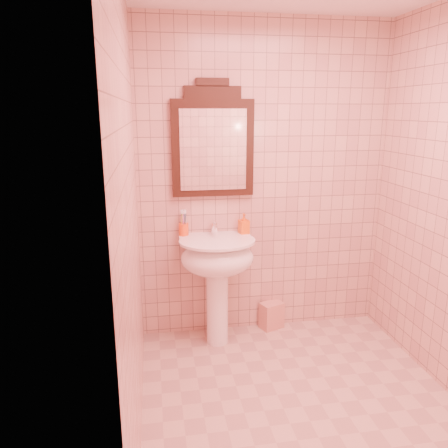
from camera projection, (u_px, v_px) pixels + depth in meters
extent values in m
plane|color=tan|center=(302.00, 406.00, 2.75)|extent=(2.20, 2.20, 0.00)
cube|color=#D2A492|center=(264.00, 183.00, 3.49)|extent=(2.00, 0.02, 2.50)
cylinder|color=white|center=(217.00, 302.00, 3.44)|extent=(0.17, 0.17, 0.70)
ellipsoid|color=white|center=(217.00, 258.00, 3.33)|extent=(0.56, 0.46, 0.28)
cube|color=white|center=(214.00, 238.00, 3.46)|extent=(0.56, 0.15, 0.05)
cylinder|color=white|center=(217.00, 241.00, 3.29)|extent=(0.58, 0.58, 0.02)
cylinder|color=white|center=(214.00, 228.00, 3.44)|extent=(0.04, 0.04, 0.09)
cylinder|color=white|center=(215.00, 226.00, 3.38)|extent=(0.02, 0.10, 0.02)
cylinder|color=white|center=(216.00, 230.00, 3.33)|extent=(0.02, 0.02, 0.04)
cube|color=white|center=(214.00, 221.00, 3.43)|extent=(0.02, 0.07, 0.01)
cube|color=black|center=(213.00, 148.00, 3.33)|extent=(0.63, 0.05, 0.73)
cube|color=black|center=(212.00, 92.00, 3.23)|extent=(0.43, 0.05, 0.09)
cube|color=black|center=(212.00, 82.00, 3.21)|extent=(0.24, 0.05, 0.06)
cube|color=white|center=(213.00, 150.00, 3.30)|extent=(0.51, 0.01, 0.61)
cylinder|color=#EF4D14|center=(184.00, 229.00, 3.41)|extent=(0.08, 0.08, 0.10)
cylinder|color=silver|center=(186.00, 224.00, 3.40)|extent=(0.01, 0.01, 0.18)
cylinder|color=#338CD8|center=(185.00, 224.00, 3.42)|extent=(0.01, 0.01, 0.18)
cylinder|color=#E5334C|center=(183.00, 224.00, 3.42)|extent=(0.01, 0.01, 0.18)
cylinder|color=#3FBF59|center=(181.00, 224.00, 3.41)|extent=(0.01, 0.01, 0.18)
cylinder|color=#D8CC4C|center=(182.00, 225.00, 3.39)|extent=(0.01, 0.01, 0.18)
cylinder|color=purple|center=(183.00, 225.00, 3.38)|extent=(0.01, 0.01, 0.18)
cylinder|color=#4C4C59|center=(185.00, 225.00, 3.39)|extent=(0.01, 0.01, 0.18)
imported|color=orange|center=(244.00, 224.00, 3.45)|extent=(0.09, 0.09, 0.16)
cube|color=#E3A585|center=(272.00, 315.00, 3.73)|extent=(0.22, 0.18, 0.23)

